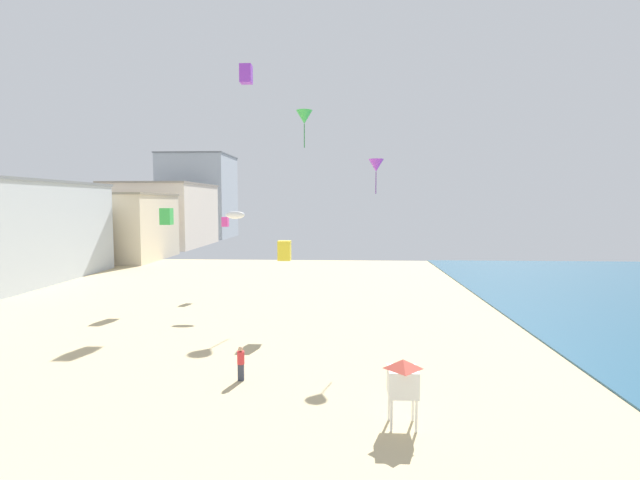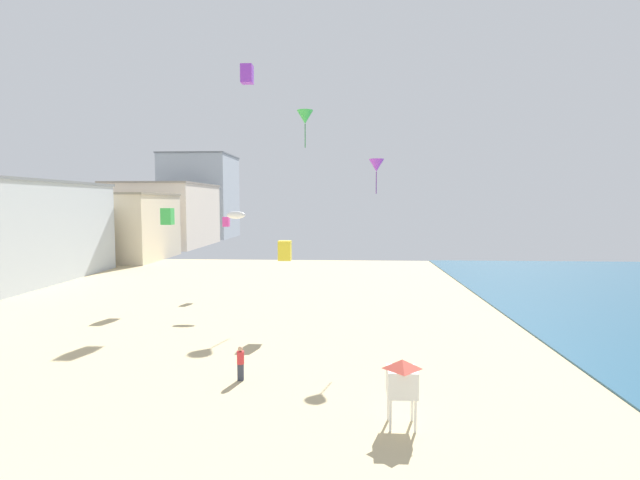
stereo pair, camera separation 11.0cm
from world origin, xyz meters
name	(u,v)px [view 1 (the left image)]	position (x,y,z in m)	size (l,w,h in m)	color
boardwalk_hotel_mid	(18,231)	(-27.08, 40.43, 5.32)	(10.71, 20.76, 10.63)	#ADB7C1
boardwalk_hotel_far	(109,226)	(-27.08, 59.78, 4.84)	(16.18, 14.79, 9.66)	beige
boardwalk_hotel_distant	(164,215)	(-27.08, 81.19, 5.97)	(15.63, 21.61, 11.92)	silver
boardwalk_hotel_furthest	(199,196)	(-27.08, 103.16, 9.75)	(15.46, 16.17, 19.48)	#ADB7C1
kite_flyer	(241,361)	(2.72, 13.37, 0.92)	(0.34, 0.34, 1.64)	#383D4C
lifeguard_stand	(403,378)	(9.72, 9.19, 1.84)	(1.10, 1.10, 2.55)	white
kite_white_parafoil	(235,215)	(-1.28, 29.81, 7.31)	(1.54, 0.43, 0.60)	white
kite_yellow_box_2	(284,251)	(3.56, 22.97, 5.16)	(0.83, 0.83, 1.30)	yellow
kite_magenta_box	(225,222)	(-3.58, 35.55, 6.53)	(0.57, 0.57, 0.90)	#DB3D9E
kite_purple_box	(246,74)	(-1.50, 35.77, 19.99)	(1.05, 1.05, 1.65)	purple
kite_purple_delta	(376,165)	(9.47, 21.76, 10.62)	(0.94, 0.94, 2.14)	purple
kite_green_box	(166,216)	(-7.15, 30.38, 7.18)	(0.87, 0.87, 1.37)	green
kite_green_delta	(304,117)	(4.11, 32.27, 15.45)	(1.36, 1.36, 3.09)	green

